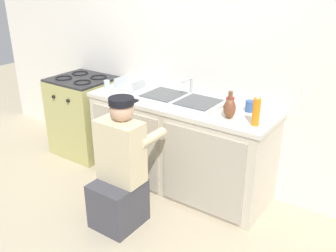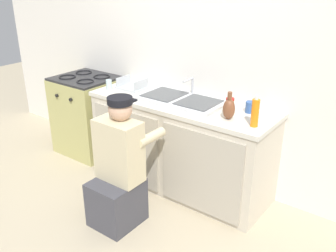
% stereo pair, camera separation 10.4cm
% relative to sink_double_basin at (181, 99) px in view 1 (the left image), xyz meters
% --- Properties ---
extents(ground_plane, '(12.00, 12.00, 0.00)m').
position_rel_sink_double_basin_xyz_m(ground_plane, '(0.00, -0.30, -0.90)').
color(ground_plane, tan).
extents(back_wall, '(6.00, 0.10, 2.50)m').
position_rel_sink_double_basin_xyz_m(back_wall, '(0.00, 0.35, 0.35)').
color(back_wall, silver).
rests_on(back_wall, ground_plane).
extents(counter_cabinet, '(1.77, 0.62, 0.84)m').
position_rel_sink_double_basin_xyz_m(counter_cabinet, '(0.00, -0.01, -0.48)').
color(counter_cabinet, beige).
rests_on(counter_cabinet, ground_plane).
extents(countertop, '(1.81, 0.62, 0.04)m').
position_rel_sink_double_basin_xyz_m(countertop, '(0.00, -0.00, -0.04)').
color(countertop, beige).
rests_on(countertop, counter_cabinet).
extents(sink_double_basin, '(0.80, 0.44, 0.19)m').
position_rel_sink_double_basin_xyz_m(sink_double_basin, '(0.00, 0.00, 0.00)').
color(sink_double_basin, silver).
rests_on(sink_double_basin, countertop).
extents(stove_range, '(0.66, 0.62, 0.91)m').
position_rel_sink_double_basin_xyz_m(stove_range, '(-1.31, -0.00, -0.45)').
color(stove_range, tan).
rests_on(stove_range, ground_plane).
extents(plumber_person, '(0.42, 0.61, 1.10)m').
position_rel_sink_double_basin_xyz_m(plumber_person, '(-0.08, -0.78, -0.44)').
color(plumber_person, '#3F3F47').
rests_on(plumber_person, ground_plane).
extents(soap_bottle_orange, '(0.06, 0.06, 0.25)m').
position_rel_sink_double_basin_xyz_m(soap_bottle_orange, '(0.79, -0.14, 0.09)').
color(soap_bottle_orange, orange).
rests_on(soap_bottle_orange, countertop).
extents(water_glass, '(0.06, 0.06, 0.10)m').
position_rel_sink_double_basin_xyz_m(water_glass, '(-0.80, -0.13, 0.03)').
color(water_glass, '#ADC6CC').
rests_on(water_glass, countertop).
extents(coffee_mug, '(0.13, 0.08, 0.09)m').
position_rel_sink_double_basin_xyz_m(coffee_mug, '(0.63, 0.12, 0.03)').
color(coffee_mug, '#335699').
rests_on(coffee_mug, countertop).
extents(condiment_jar, '(0.07, 0.07, 0.13)m').
position_rel_sink_double_basin_xyz_m(condiment_jar, '(0.49, 0.02, 0.05)').
color(condiment_jar, '#DBB760').
rests_on(condiment_jar, countertop).
extents(dish_rack_tray, '(0.28, 0.22, 0.11)m').
position_rel_sink_double_basin_xyz_m(dish_rack_tray, '(-0.63, 0.03, 0.01)').
color(dish_rack_tray, '#B2B7BC').
rests_on(dish_rack_tray, countertop).
extents(vase_decorative, '(0.10, 0.10, 0.23)m').
position_rel_sink_double_basin_xyz_m(vase_decorative, '(0.55, -0.12, 0.07)').
color(vase_decorative, brown).
rests_on(vase_decorative, countertop).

